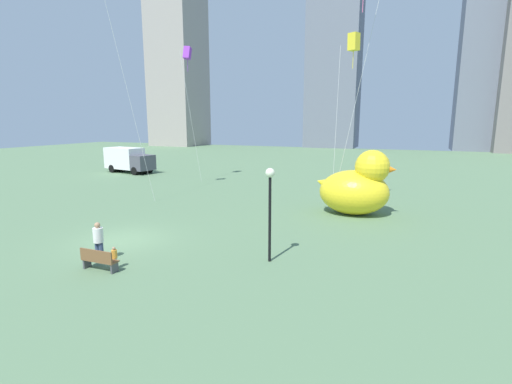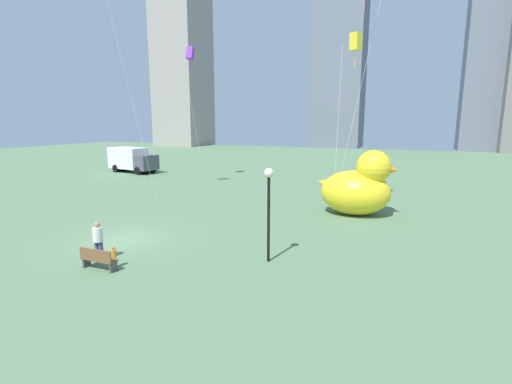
{
  "view_description": "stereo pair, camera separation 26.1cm",
  "coord_description": "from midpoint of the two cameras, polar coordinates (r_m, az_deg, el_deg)",
  "views": [
    {
      "loc": [
        13.0,
        -14.13,
        5.88
      ],
      "look_at": [
        5.86,
        3.25,
        2.32
      ],
      "focal_mm": 26.29,
      "sensor_mm": 36.0,
      "label": 1
    },
    {
      "loc": [
        13.24,
        -14.03,
        5.88
      ],
      "look_at": [
        5.86,
        3.25,
        2.32
      ],
      "focal_mm": 26.29,
      "sensor_mm": 36.0,
      "label": 2
    }
  ],
  "objects": [
    {
      "name": "kite_purple",
      "position": [
        38.17,
        -9.78,
        20.0
      ],
      "size": [
        1.58,
        1.68,
        12.82
      ],
      "color": "silver",
      "rests_on": "ground"
    },
    {
      "name": "box_truck",
      "position": [
        45.85,
        -18.18,
        4.66
      ],
      "size": [
        6.56,
        3.37,
        2.85
      ],
      "color": "white",
      "rests_on": "ground"
    },
    {
      "name": "park_bench",
      "position": [
        16.4,
        -22.5,
        -9.36
      ],
      "size": [
        1.57,
        0.47,
        0.9
      ],
      "color": "brown",
      "rests_on": "ground"
    },
    {
      "name": "person_child",
      "position": [
        16.38,
        -20.41,
        -9.11
      ],
      "size": [
        0.23,
        0.23,
        0.92
      ],
      "color": "silver",
      "rests_on": "ground"
    },
    {
      "name": "city_skyline",
      "position": [
        85.36,
        15.85,
        17.71
      ],
      "size": [
        88.32,
        18.45,
        37.7
      ],
      "color": "#9E938C",
      "rests_on": "ground"
    },
    {
      "name": "kite_yellow",
      "position": [
        27.4,
        15.19,
        21.1
      ],
      "size": [
        1.43,
        1.9,
        11.6
      ],
      "color": "silver",
      "rests_on": "ground"
    },
    {
      "name": "person_adult",
      "position": [
        17.36,
        -22.48,
        -6.64
      ],
      "size": [
        0.42,
        0.42,
        1.7
      ],
      "color": "#38476B",
      "rests_on": "ground"
    },
    {
      "name": "ground_plane",
      "position": [
        20.12,
        -19.1,
        -6.86
      ],
      "size": [
        140.0,
        140.0,
        0.0
      ],
      "primitive_type": "plane",
      "color": "#587854"
    },
    {
      "name": "giant_inflatable_duck",
      "position": [
        24.5,
        15.58,
        0.68
      ],
      "size": [
        5.01,
        3.21,
        4.15
      ],
      "color": "yellow",
      "rests_on": "ground"
    },
    {
      "name": "lamppost",
      "position": [
        15.44,
        2.43,
        -0.45
      ],
      "size": [
        0.39,
        0.39,
        4.0
      ],
      "color": "black",
      "rests_on": "ground"
    }
  ]
}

